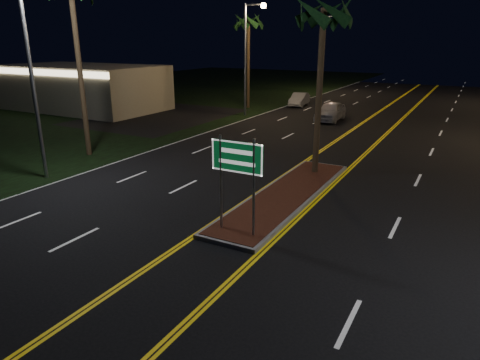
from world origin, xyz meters
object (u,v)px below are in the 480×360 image
Objects in this scene: streetlight_left_far at (326,45)px; palm_median at (324,13)px; car_far at (299,98)px; median_island at (286,195)px; highway_sign at (237,166)px; car_near at (331,110)px; palm_left_far at (249,22)px; streetlight_left_mid at (249,47)px; streetlight_left_near at (34,53)px; commercial_building at (83,87)px.

palm_median is (10.61, -33.50, 1.62)m from streetlight_left_far.
streetlight_left_far is 2.07× the size of car_far.
median_island is 4.80m from highway_sign.
palm_left_far is at bearing 160.99° from car_near.
streetlight_left_mid is 20.00m from streetlight_left_far.
streetlight_left_near is 40.00m from streetlight_left_far.
streetlight_left_far is (-10.61, 37.00, 5.57)m from median_island.
car_far is at bearing 43.35° from palm_left_far.
streetlight_left_far is 1.08× the size of palm_median.
palm_left_far reaches higher than car_near.
streetlight_left_mid is 1.08× the size of palm_median.
streetlight_left_mid is at bearing -171.82° from car_near.
palm_median reaches higher than car_far.
streetlight_left_far is (0.00, 40.00, 0.00)m from streetlight_left_near.
commercial_building is at bearing 146.52° from highway_sign.
highway_sign is 11.17m from streetlight_left_near.
streetlight_left_near is at bearing -164.22° from median_island.
streetlight_left_far is 13.44m from car_far.
median_island is at bearing -58.64° from palm_left_far.
streetlight_left_mid is at bearing -109.25° from car_far.
car_near is (-3.81, 14.65, -6.41)m from palm_median.
car_near is at bearing 72.18° from streetlight_left_near.
streetlight_left_near is (15.39, -15.99, 3.65)m from commercial_building.
palm_median is at bearing 90.00° from median_island.
palm_median is 21.69m from palm_left_far.
streetlight_left_near is 1.00× the size of streetlight_left_mid.
median_island is at bearing -26.55° from commercial_building.
car_far is at bearing 34.31° from commercial_building.
median_island is 1.14× the size of streetlight_left_near.
streetlight_left_mid reaches higher than palm_left_far.
median_island is 1.98× the size of car_near.
highway_sign is 0.36× the size of streetlight_left_mid.
commercial_building is 22.49m from streetlight_left_near.
car_far is at bearing 110.05° from median_island.
palm_left_far is 2.02× the size of car_far.
highway_sign is at bearing -63.08° from palm_left_far.
car_far is (17.02, 11.61, -1.28)m from commercial_building.
median_island is 2.36× the size of car_far.
streetlight_left_near is at bearing -84.79° from palm_left_far.
streetlight_left_mid is 1.02× the size of palm_left_far.
highway_sign is 42.67m from streetlight_left_far.
palm_left_far is (-2.19, 24.00, 2.09)m from streetlight_left_near.
highway_sign is 0.21× the size of commercial_building.
commercial_building is 3.45× the size of car_far.
streetlight_left_near is at bearing -109.21° from car_near.
streetlight_left_mid and streetlight_left_far have the same top height.
commercial_building reaches higher than median_island.
median_island is 20.80m from streetlight_left_mid.
commercial_building is at bearing -148.75° from palm_left_far.
streetlight_left_mid is at bearing 14.61° from commercial_building.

